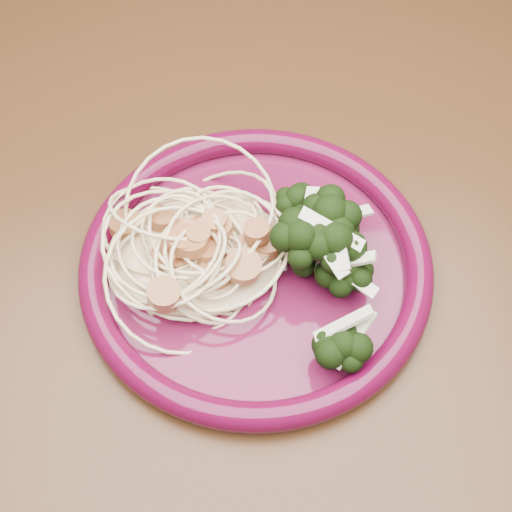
{
  "coord_description": "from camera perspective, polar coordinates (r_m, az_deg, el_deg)",
  "views": [
    {
      "loc": [
        -0.13,
        -0.33,
        1.22
      ],
      "look_at": [
        -0.1,
        -0.03,
        0.77
      ],
      "focal_mm": 50.0,
      "sensor_mm": 36.0,
      "label": 1
    }
  ],
  "objects": [
    {
      "name": "dining_table",
      "position": [
        0.67,
        8.24,
        -3.1
      ],
      "size": [
        1.2,
        0.8,
        0.75
      ],
      "color": "#472814",
      "rests_on": "ground"
    },
    {
      "name": "dinner_plate",
      "position": [
        0.55,
        -0.0,
        -0.58
      ],
      "size": [
        0.34,
        0.34,
        0.02
      ],
      "rotation": [
        0.0,
        0.0,
        -0.32
      ],
      "color": "#540F2E",
      "rests_on": "dining_table"
    },
    {
      "name": "spaghetti_pile",
      "position": [
        0.55,
        -4.65,
        0.95
      ],
      "size": [
        0.17,
        0.16,
        0.03
      ],
      "primitive_type": "ellipsoid",
      "rotation": [
        0.0,
        0.0,
        -0.32
      ],
      "color": "beige",
      "rests_on": "dinner_plate"
    },
    {
      "name": "scallop_cluster",
      "position": [
        0.52,
        -4.92,
        3.24
      ],
      "size": [
        0.16,
        0.16,
        0.04
      ],
      "primitive_type": null,
      "rotation": [
        0.0,
        0.0,
        -0.32
      ],
      "color": "#AE6D40",
      "rests_on": "spaghetti_pile"
    },
    {
      "name": "broccoli_pile",
      "position": [
        0.53,
        5.9,
        -0.47
      ],
      "size": [
        0.13,
        0.16,
        0.05
      ],
      "primitive_type": "ellipsoid",
      "rotation": [
        0.0,
        0.0,
        -0.32
      ],
      "color": "black",
      "rests_on": "dinner_plate"
    },
    {
      "name": "onion_garnish",
      "position": [
        0.5,
        6.19,
        1.45
      ],
      "size": [
        0.09,
        0.11,
        0.05
      ],
      "primitive_type": null,
      "rotation": [
        0.0,
        0.0,
        -0.32
      ],
      "color": "beige",
      "rests_on": "broccoli_pile"
    }
  ]
}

